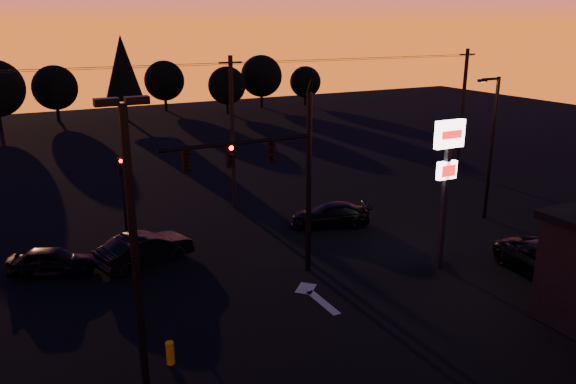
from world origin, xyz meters
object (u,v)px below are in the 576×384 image
car_mid (145,249)px  bollard (170,353)px  secondary_signal (123,187)px  parking_lot_light (135,252)px  streetlight (491,142)px  suv_parked (550,263)px  pylon_sign (447,163)px  car_right (330,215)px  traffic_signal_mast (276,169)px  car_left (52,261)px

car_mid → bollard: bearing=154.2°
secondary_signal → parking_lot_light: 14.90m
streetlight → car_mid: streetlight is taller
streetlight → suv_parked: bearing=-115.9°
pylon_sign → bollard: 13.99m
car_right → suv_parked: (5.05, -10.08, 0.09)m
traffic_signal_mast → suv_parked: size_ratio=1.66×
pylon_sign → streetlight: size_ratio=0.85×
car_mid → car_right: bearing=-105.2°
car_left → car_right: 14.25m
secondary_signal → car_left: size_ratio=1.16×
car_mid → suv_parked: (15.33, -9.70, -0.03)m
parking_lot_light → suv_parked: (17.96, 1.39, -4.55)m
parking_lot_light → streetlight: size_ratio=1.14×
streetlight → car_left: streetlight is taller
pylon_sign → streetlight: bearing=30.1°
parking_lot_light → pylon_sign: bearing=17.2°
secondary_signal → pylon_sign: (12.00, -9.99, 2.05)m
traffic_signal_mast → bollard: 8.67m
traffic_signal_mast → car_mid: 7.55m
parking_lot_light → car_left: size_ratio=2.45×
parking_lot_light → car_mid: parking_lot_light is taller
secondary_signal → car_mid: 4.01m
car_left → parking_lot_light: bearing=-152.0°
car_right → traffic_signal_mast: bearing=-29.7°
parking_lot_light → bollard: 5.74m
traffic_signal_mast → parking_lot_light: 10.19m
bollard → car_right: 14.49m
traffic_signal_mast → car_mid: (-4.77, 4.10, -4.19)m
car_left → traffic_signal_mast: bearing=-97.3°
car_right → bollard: bearing=-31.5°
streetlight → traffic_signal_mast: bearing=-173.9°
bollard → car_mid: size_ratio=0.18×
traffic_signal_mast → streetlight: traffic_signal_mast is taller
car_right → suv_parked: 11.28m
streetlight → suv_parked: (-3.45, -7.11, -3.70)m
streetlight → suv_parked: size_ratio=1.55×
pylon_sign → car_left: 17.95m
streetlight → car_mid: (-18.77, 2.59, -3.68)m
streetlight → bollard: streetlight is taller
secondary_signal → streetlight: size_ratio=0.54×
secondary_signal → suv_parked: bearing=-40.3°
bollard → car_right: car_right is taller
bollard → car_left: bearing=106.6°
parking_lot_light → pylon_sign: (14.50, 4.50, -0.36)m
bollard → car_left: (-2.71, 9.09, 0.24)m
traffic_signal_mast → car_right: 8.31m
parking_lot_light → streetlight: parking_lot_light is taller
secondary_signal → bollard: secondary_signal is taller
parking_lot_light → car_right: 17.89m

